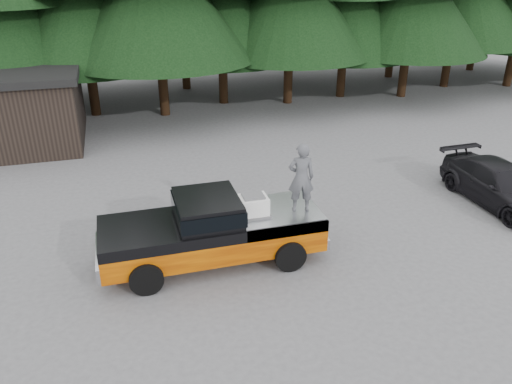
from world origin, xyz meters
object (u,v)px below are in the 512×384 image
object	(u,v)px
parked_car	(500,185)
man_on_bed	(301,178)
pickup_truck	(212,239)
air_compressor	(253,206)

from	to	relation	value
parked_car	man_on_bed	bearing A→B (deg)	-173.52
pickup_truck	man_on_bed	bearing A→B (deg)	-5.86
air_compressor	parked_car	bearing A→B (deg)	6.79
pickup_truck	air_compressor	size ratio (longest dim) A/B	8.14
air_compressor	man_on_bed	xyz separation A→B (m)	(1.28, -0.07, 0.69)
man_on_bed	parked_car	bearing A→B (deg)	-159.75
air_compressor	man_on_bed	distance (m)	1.46
pickup_truck	man_on_bed	size ratio (longest dim) A/B	3.17
man_on_bed	parked_car	xyz separation A→B (m)	(7.50, 1.05, -1.60)
parked_car	pickup_truck	bearing A→B (deg)	-176.82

